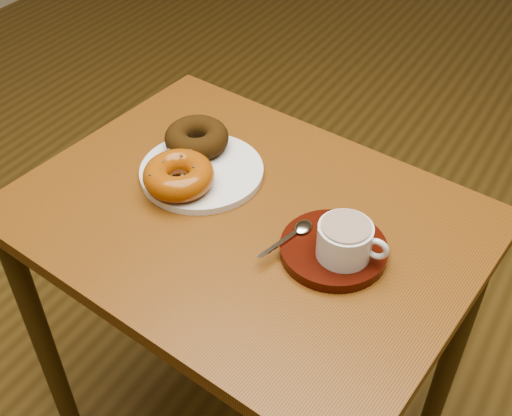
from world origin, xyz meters
The scene contains 7 objects.
cafe_table centered at (-0.25, 0.07, 0.57)m, with size 0.78×0.61×0.68m.
donut_plate centered at (-0.36, 0.12, 0.69)m, with size 0.21×0.21×0.01m, color silver.
donut_cinnamon centered at (-0.40, 0.16, 0.72)m, with size 0.11×0.11×0.04m, color #331F0A.
donut_caramel centered at (-0.37, 0.06, 0.72)m, with size 0.14×0.14×0.04m.
saucer centered at (-0.08, 0.06, 0.69)m, with size 0.16×0.16×0.02m, color #350E07.
coffee_cup centered at (-0.06, 0.05, 0.73)m, with size 0.11×0.08×0.06m.
teaspoon centered at (-0.14, 0.06, 0.70)m, with size 0.04×0.11×0.01m.
Camera 1 is at (0.17, -0.57, 1.37)m, focal length 45.00 mm.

